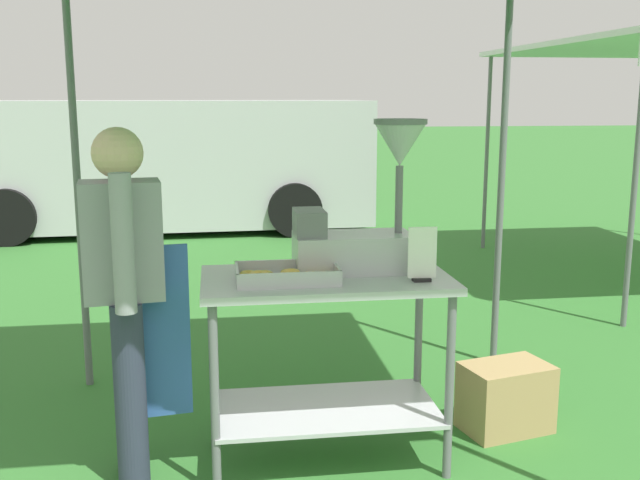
# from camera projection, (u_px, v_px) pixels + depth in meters

# --- Properties ---
(ground_plane) EXTENTS (70.00, 70.00, 0.00)m
(ground_plane) POSITION_uv_depth(u_px,v_px,m) (243.00, 254.00, 8.25)
(ground_plane) COLOR #33702D
(donut_cart) EXTENTS (1.15, 0.62, 0.91)m
(donut_cart) POSITION_uv_depth(u_px,v_px,m) (326.00, 329.00, 3.47)
(donut_cart) COLOR #B7B7BC
(donut_cart) RESTS_ON ground
(donut_tray) EXTENTS (0.46, 0.27, 0.07)m
(donut_tray) POSITION_uv_depth(u_px,v_px,m) (288.00, 276.00, 3.32)
(donut_tray) COLOR #B7B7BC
(donut_tray) RESTS_ON donut_cart
(donut_fryer) EXTENTS (0.63, 0.28, 0.72)m
(donut_fryer) POSITION_uv_depth(u_px,v_px,m) (363.00, 219.00, 3.49)
(donut_fryer) COLOR #B7B7BC
(donut_fryer) RESTS_ON donut_cart
(menu_sign) EXTENTS (0.13, 0.05, 0.25)m
(menu_sign) POSITION_uv_depth(u_px,v_px,m) (422.00, 258.00, 3.31)
(menu_sign) COLOR black
(menu_sign) RESTS_ON donut_cart
(vendor) EXTENTS (0.46, 0.54, 1.61)m
(vendor) POSITION_uv_depth(u_px,v_px,m) (126.00, 288.00, 3.24)
(vendor) COLOR #2D3347
(vendor) RESTS_ON ground
(supply_crate) EXTENTS (0.50, 0.39, 0.36)m
(supply_crate) POSITION_uv_depth(u_px,v_px,m) (506.00, 397.00, 3.87)
(supply_crate) COLOR tan
(supply_crate) RESTS_ON ground
(van_silver) EXTENTS (5.58, 2.21, 1.69)m
(van_silver) POSITION_uv_depth(u_px,v_px,m) (158.00, 162.00, 9.78)
(van_silver) COLOR #BCBCC1
(van_silver) RESTS_ON ground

